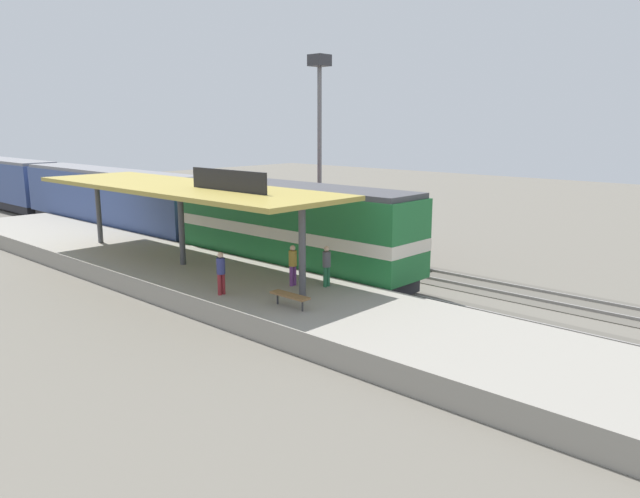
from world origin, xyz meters
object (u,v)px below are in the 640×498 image
Objects in this scene: passenger_carriage_front at (110,200)px; light_mast at (320,109)px; freight_car at (314,220)px; person_boarding at (221,271)px; person_walking at (327,264)px; locomotive at (292,228)px; platform_bench at (290,296)px; person_waiting at (293,263)px.

light_mast reaches higher than passenger_carriage_front.
passenger_carriage_front is 1.67× the size of freight_car.
person_boarding is (-14.42, -8.08, -6.54)m from light_mast.
freight_car is at bearing 46.05° from person_walking.
locomotive reaches higher than person_walking.
person_waiting reaches higher than platform_bench.
locomotive is at bearing 22.58° from person_boarding.
light_mast is (7.80, 5.32, 5.99)m from locomotive.
passenger_carriage_front is 21.79m from person_boarding.
person_walking is at bearing -31.08° from person_boarding.
person_boarding is at bearing -150.75° from light_mast.
passenger_carriage_front is 11.70× the size of person_walking.
passenger_carriage_front is 15.88m from freight_car.
light_mast reaches higher than freight_car.
person_waiting is 1.00× the size of person_boarding.
person_boarding is at bearing -153.64° from freight_car.
person_waiting is (-3.75, -3.86, -0.56)m from locomotive.
passenger_carriage_front is at bearing 80.26° from person_waiting.
person_waiting is at bearing -141.41° from freight_car.
light_mast is at bearing 38.48° from person_waiting.
platform_bench is at bearing -78.99° from person_boarding.
light_mast is (13.80, 11.28, 7.05)m from platform_bench.
platform_bench is at bearing -140.73° from light_mast.
freight_car is at bearing -73.15° from passenger_carriage_front.
passenger_carriage_front reaches higher than person_walking.
person_walking is (3.08, 0.97, 0.51)m from platform_bench.
platform_bench is 0.12× the size of locomotive.
light_mast is at bearing 38.18° from freight_car.
locomotive is 8.44× the size of person_walking.
person_boarding reaches higher than platform_bench.
person_walking is at bearing -133.95° from freight_car.
platform_bench is 8.52m from locomotive.
locomotive reaches higher than freight_car.
light_mast is 6.84× the size of person_waiting.
platform_bench is at bearing -104.06° from passenger_carriage_front.
person_boarding is at bearing -107.70° from passenger_carriage_front.
person_walking and person_boarding have the same top height.
locomotive is 11.18m from light_mast.
platform_bench is 0.15× the size of light_mast.
freight_car is 7.02× the size of person_waiting.
locomotive is at bearing -148.60° from freight_car.
passenger_carriage_front is 11.70× the size of person_waiting.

